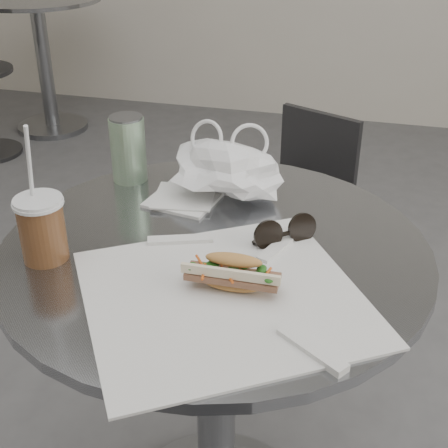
% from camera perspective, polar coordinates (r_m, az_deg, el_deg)
% --- Properties ---
extents(cafe_table, '(0.76, 0.76, 0.74)m').
position_cam_1_polar(cafe_table, '(1.26, -0.77, -12.60)').
color(cafe_table, slate).
rests_on(cafe_table, ground).
extents(bg_table, '(0.70, 0.70, 0.74)m').
position_cam_1_polar(bg_table, '(3.71, -16.28, 15.12)').
color(bg_table, slate).
rests_on(bg_table, ground).
extents(chair_far, '(0.37, 0.39, 0.66)m').
position_cam_1_polar(chair_far, '(2.04, 6.29, -0.59)').
color(chair_far, '#2F2F31').
rests_on(chair_far, ground).
extents(sandwich_paper, '(0.56, 0.55, 0.00)m').
position_cam_1_polar(sandwich_paper, '(0.97, -0.08, -6.65)').
color(sandwich_paper, white).
rests_on(sandwich_paper, cafe_table).
extents(banh_mi, '(0.18, 0.07, 0.06)m').
position_cam_1_polar(banh_mi, '(0.97, 0.83, -4.52)').
color(banh_mi, tan).
rests_on(banh_mi, sandwich_paper).
extents(iced_coffee, '(0.08, 0.08, 0.24)m').
position_cam_1_polar(iced_coffee, '(1.08, -16.31, -0.32)').
color(iced_coffee, brown).
rests_on(iced_coffee, cafe_table).
extents(sunglasses, '(0.11, 0.09, 0.05)m').
position_cam_1_polar(sunglasses, '(1.10, 5.56, -0.84)').
color(sunglasses, black).
rests_on(sunglasses, cafe_table).
extents(plastic_bag, '(0.22, 0.17, 0.11)m').
position_cam_1_polar(plastic_bag, '(1.25, 0.13, 4.88)').
color(plastic_bag, white).
rests_on(plastic_bag, cafe_table).
extents(napkin_stack, '(0.15, 0.15, 0.01)m').
position_cam_1_polar(napkin_stack, '(1.25, -3.64, 2.39)').
color(napkin_stack, white).
rests_on(napkin_stack, cafe_table).
extents(drink_can, '(0.07, 0.07, 0.14)m').
position_cam_1_polar(drink_can, '(1.33, -8.75, 6.83)').
color(drink_can, '#60A05D').
rests_on(drink_can, cafe_table).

